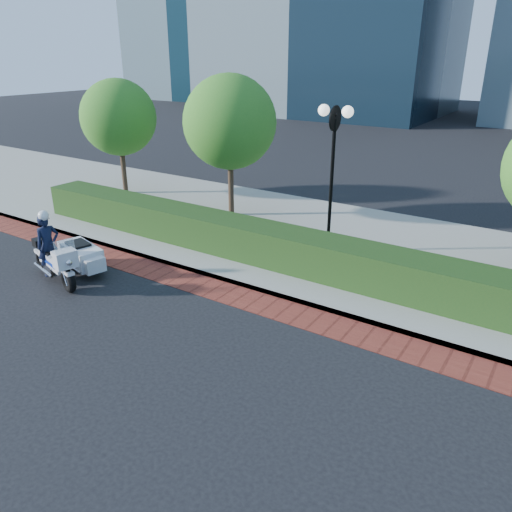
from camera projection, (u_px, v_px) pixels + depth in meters
The scene contains 8 objects.
ground at pixel (189, 318), 11.49m from camera, with size 120.00×120.00×0.00m, color black.
brick_strip at pixel (227, 293), 12.65m from camera, with size 60.00×1.00×0.01m, color maroon.
sidewalk at pixel (310, 239), 16.09m from camera, with size 60.00×8.00×0.15m, color gray.
hedge_main at pixel (271, 245), 14.02m from camera, with size 18.00×1.20×1.00m, color black.
lamppost at pixel (333, 157), 13.86m from camera, with size 1.02×0.70×4.21m.
tree_a at pixel (118, 118), 19.85m from camera, with size 3.00×3.00×4.58m.
tree_b at pixel (230, 122), 16.97m from camera, with size 3.20×3.20×4.89m.
police_motorcycle at pixel (64, 254), 13.34m from camera, with size 2.35×1.98×1.93m.
Camera 1 is at (6.85, -7.55, 5.72)m, focal length 35.00 mm.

